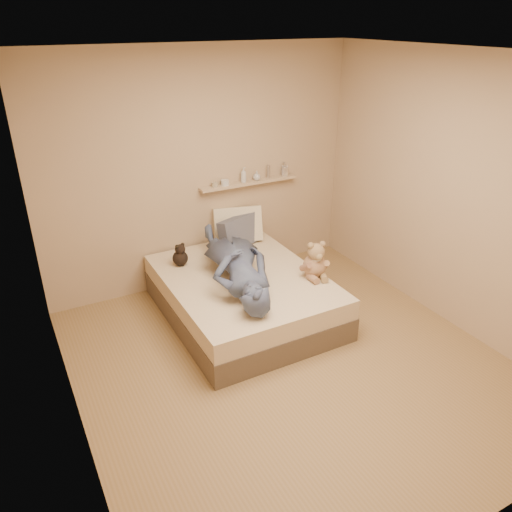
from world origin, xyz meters
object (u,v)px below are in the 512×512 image
bed (243,296)px  game_console (259,293)px  pillow_cream (238,224)px  pillow_grey (239,232)px  dark_plush (180,256)px  teddy_bear (315,263)px  wall_shelf (249,183)px  person (237,263)px

bed → game_console: game_console is taller
pillow_cream → pillow_grey: (-0.06, -0.14, -0.03)m
dark_plush → pillow_cream: size_ratio=0.46×
teddy_bear → dark_plush: 1.41m
wall_shelf → pillow_grey: bearing=-139.0°
dark_plush → game_console: bearing=-73.5°
pillow_grey → person: bearing=-117.8°
dark_plush → wall_shelf: (1.01, 0.37, 0.54)m
pillow_grey → pillow_cream: bearing=67.9°
game_console → teddy_bear: (0.77, 0.23, 0.02)m
pillow_cream → person: 0.98m
pillow_cream → wall_shelf: size_ratio=0.46×
pillow_grey → person: person is taller
teddy_bear → dark_plush: size_ratio=1.56×
game_console → dark_plush: (-0.33, 1.12, -0.03)m
dark_plush → pillow_cream: bearing=19.7°
bed → game_console: 0.70m
bed → person: 0.43m
bed → teddy_bear: bearing=-28.9°
pillow_cream → bed: bearing=-113.2°
game_console → teddy_bear: size_ratio=0.39×
teddy_bear → pillow_cream: (-0.28, 1.18, 0.04)m
bed → dark_plush: (-0.46, 0.54, 0.33)m
dark_plush → pillow_cream: 0.87m
person → wall_shelf: bearing=-110.7°
game_console → pillow_grey: pillow_grey is taller
teddy_bear → person: bearing=157.1°
teddy_bear → pillow_cream: pillow_cream is taller
pillow_cream → game_console: bearing=-109.0°
game_console → dark_plush: dark_plush is taller
pillow_cream → dark_plush: bearing=-160.3°
wall_shelf → person: bearing=-123.8°
dark_plush → wall_shelf: size_ratio=0.21×
game_console → pillow_grey: bearing=71.4°
teddy_bear → wall_shelf: (-0.09, 1.26, 0.49)m
bed → wall_shelf: size_ratio=1.58×
game_console → pillow_grey: 1.34m
dark_plush → pillow_cream: pillow_cream is taller
bed → game_console: bearing=-102.6°
dark_plush → person: (0.38, -0.58, 0.08)m
teddy_bear → pillow_grey: (-0.34, 1.04, 0.01)m
dark_plush → wall_shelf: 1.21m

